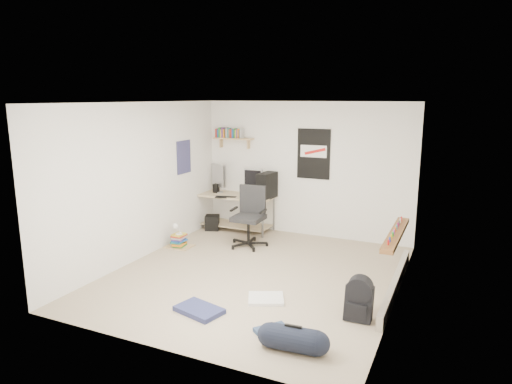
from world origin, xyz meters
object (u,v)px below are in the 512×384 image
at_px(desk, 236,212).
at_px(book_stack, 179,239).
at_px(backpack, 359,303).
at_px(duffel_bag, 293,338).
at_px(office_chair, 248,219).

xyz_separation_m(desk, book_stack, (-0.42, -1.36, -0.21)).
bearing_deg(book_stack, desk, 73.01).
distance_m(backpack, book_stack, 3.68).
distance_m(duffel_bag, book_stack, 3.76).
bearing_deg(office_chair, desk, 123.72).
distance_m(backpack, duffel_bag, 1.08).
xyz_separation_m(backpack, duffel_bag, (-0.47, -0.97, -0.06)).
relative_size(backpack, duffel_bag, 0.82).
distance_m(office_chair, book_stack, 1.26).
height_order(office_chair, book_stack, office_chair).
bearing_deg(duffel_bag, desk, 120.09).
distance_m(office_chair, duffel_bag, 3.44).
xyz_separation_m(desk, office_chair, (0.67, -0.82, 0.12)).
height_order(desk, backpack, desk).
bearing_deg(book_stack, backpack, -21.42).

